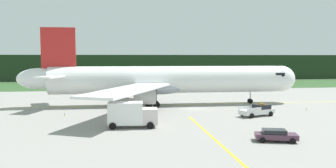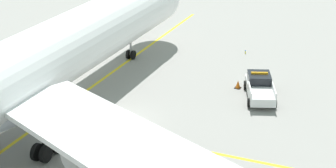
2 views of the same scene
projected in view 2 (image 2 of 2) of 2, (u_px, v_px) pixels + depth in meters
ground at (122, 119)px, 42.84m from camera, size 320.00×320.00×0.00m
taxiway_centerline_main at (35, 128)px, 41.49m from camera, size 69.37×0.35×0.01m
airliner at (22, 74)px, 39.03m from camera, size 52.79×48.13×14.41m
ops_pickup_truck at (260, 87)px, 46.46m from camera, size 5.92×3.79×1.94m
apron_cone at (238, 84)px, 48.46m from camera, size 0.56×0.56×0.70m
taxiway_edge_light_east at (245, 52)px, 56.93m from camera, size 0.12×0.12×0.37m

